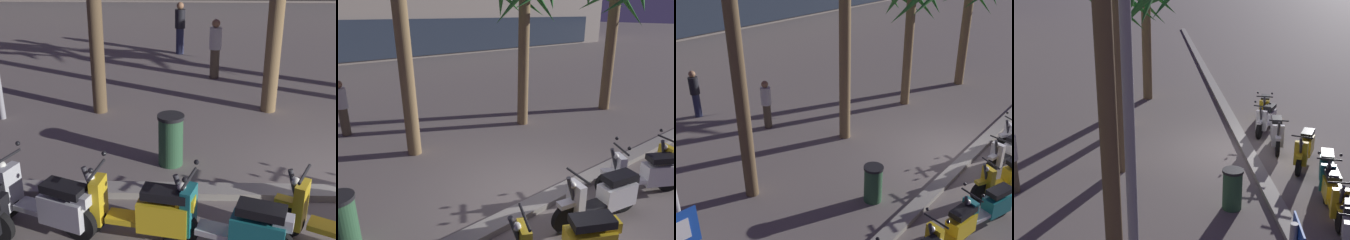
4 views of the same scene
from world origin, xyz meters
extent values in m
plane|color=slate|center=(0.00, 0.00, 0.00)|extent=(200.00, 200.00, 0.00)
cube|color=gray|center=(0.00, -0.18, 0.06)|extent=(60.00, 0.36, 0.12)
sphere|color=black|center=(-5.44, -0.72, 1.14)|extent=(0.07, 0.07, 0.07)
cylinder|color=black|center=(-3.14, -1.45, 0.26)|extent=(0.53, 0.20, 0.52)
cube|color=gold|center=(-3.83, -1.31, 0.32)|extent=(0.64, 0.39, 0.08)
cube|color=gold|center=(-3.35, -1.41, 0.43)|extent=(0.73, 0.45, 0.44)
cube|color=black|center=(-3.33, -1.41, 0.78)|extent=(0.65, 0.41, 0.12)
cube|color=gold|center=(-4.24, -1.23, 0.55)|extent=(0.20, 0.36, 0.66)
cylinder|color=#333338|center=(-4.32, -1.22, 0.70)|extent=(0.29, 0.12, 0.69)
cylinder|color=black|center=(-4.24, -1.23, 1.02)|extent=(0.15, 0.56, 0.04)
sphere|color=white|center=(-4.34, -1.21, 0.88)|extent=(0.12, 0.12, 0.12)
cube|color=gold|center=(-3.06, -1.46, 0.68)|extent=(0.27, 0.24, 0.16)
sphere|color=black|center=(-4.26, -1.47, 1.14)|extent=(0.07, 0.07, 0.07)
sphere|color=black|center=(-4.17, -1.00, 1.14)|extent=(0.07, 0.07, 0.07)
cylinder|color=black|center=(-3.19, -1.37, 0.26)|extent=(0.52, 0.26, 0.52)
cylinder|color=black|center=(-1.95, -1.81, 0.26)|extent=(0.52, 0.26, 0.52)
cube|color=silver|center=(-2.62, -1.57, 0.32)|extent=(0.66, 0.46, 0.08)
cube|color=#197075|center=(-2.15, -1.73, 0.42)|extent=(0.75, 0.53, 0.43)
cube|color=black|center=(-2.14, -1.74, 0.77)|extent=(0.67, 0.48, 0.12)
cube|color=#197075|center=(-3.02, -1.43, 0.55)|extent=(0.24, 0.37, 0.66)
cube|color=#197075|center=(-3.19, -1.37, 0.55)|extent=(0.35, 0.26, 0.08)
cylinder|color=#333338|center=(-3.10, -1.41, 0.70)|extent=(0.29, 0.16, 0.69)
cylinder|color=black|center=(-3.02, -1.43, 1.02)|extent=(0.22, 0.54, 0.04)
sphere|color=white|center=(-3.12, -1.40, 0.88)|extent=(0.12, 0.12, 0.12)
cube|color=silver|center=(-1.87, -1.83, 0.67)|extent=(0.29, 0.27, 0.16)
sphere|color=black|center=(-3.08, -1.67, 1.14)|extent=(0.07, 0.07, 0.07)
sphere|color=black|center=(-2.92, -1.21, 1.14)|extent=(0.07, 0.07, 0.07)
cylinder|color=black|center=(-1.68, -1.19, 0.26)|extent=(0.51, 0.33, 0.52)
cube|color=gold|center=(-1.14, -1.48, 0.32)|extent=(0.66, 0.53, 0.08)
cube|color=gold|center=(-1.52, -1.28, 0.55)|extent=(0.28, 0.37, 0.66)
cube|color=gold|center=(-1.68, -1.19, 0.55)|extent=(0.36, 0.29, 0.08)
cylinder|color=#333338|center=(-1.60, -1.24, 0.70)|extent=(0.28, 0.19, 0.69)
cylinder|color=black|center=(-1.52, -1.28, 1.02)|extent=(0.30, 0.51, 0.04)
sphere|color=white|center=(-1.61, -1.23, 0.88)|extent=(0.12, 0.12, 0.12)
cylinder|color=black|center=(-0.33, -0.99, 0.26)|extent=(0.53, 0.21, 0.52)
cube|color=black|center=(0.27, -1.12, 0.32)|extent=(0.65, 0.40, 0.08)
cube|color=white|center=(-0.16, -1.03, 0.55)|extent=(0.21, 0.36, 0.66)
cube|color=white|center=(-0.33, -0.99, 0.55)|extent=(0.35, 0.22, 0.08)
cylinder|color=#333338|center=(-0.24, -1.01, 0.70)|extent=(0.29, 0.13, 0.69)
cylinder|color=black|center=(-0.16, -1.03, 1.02)|extent=(0.16, 0.56, 0.04)
sphere|color=white|center=(-0.26, -1.01, 0.88)|extent=(0.12, 0.12, 0.12)
cylinder|color=black|center=(1.15, -0.79, 0.26)|extent=(0.50, 0.35, 0.52)
cube|color=white|center=(1.30, -0.88, 0.55)|extent=(0.29, 0.36, 0.66)
cube|color=white|center=(1.15, -0.79, 0.55)|extent=(0.36, 0.30, 0.08)
cylinder|color=#333338|center=(1.24, -0.84, 0.70)|extent=(0.28, 0.20, 0.69)
cylinder|color=black|center=(1.30, -0.88, 1.02)|extent=(0.31, 0.51, 0.04)
sphere|color=white|center=(1.22, -0.83, 0.88)|extent=(0.12, 0.12, 0.12)
sphere|color=black|center=(1.44, -0.68, 1.14)|extent=(0.07, 0.07, 0.07)
cube|color=#1947B7|center=(-7.98, 0.93, 2.10)|extent=(0.60, 0.09, 0.60)
cube|color=white|center=(-7.99, 0.92, 2.10)|extent=(0.33, 0.05, 0.33)
cylinder|color=brown|center=(-5.00, 3.35, 3.11)|extent=(0.32, 0.32, 6.23)
cylinder|color=olive|center=(-1.09, 3.52, 2.76)|extent=(0.35, 0.35, 5.53)
cylinder|color=olive|center=(2.64, 3.50, 2.14)|extent=(0.34, 0.34, 4.28)
cone|color=#337A33|center=(3.27, 3.47, 3.80)|extent=(0.34, 1.47, 1.37)
cone|color=#337A33|center=(2.07, 3.89, 3.87)|extent=(1.11, 1.43, 1.26)
cone|color=#337A33|center=(2.07, 3.27, 3.78)|extent=(0.79, 1.42, 1.41)
cone|color=#337A33|center=(2.49, 2.76, 3.97)|extent=(1.67, 0.61, 1.07)
cylinder|color=olive|center=(6.20, 2.83, 2.14)|extent=(0.39, 0.39, 4.28)
cylinder|color=#2D3351|center=(-3.18, 8.67, 0.43)|extent=(0.26, 0.26, 0.87)
cylinder|color=black|center=(-3.18, 8.67, 1.18)|extent=(0.34, 0.34, 0.62)
sphere|color=#9E704C|center=(-3.18, 8.67, 1.60)|extent=(0.24, 0.24, 0.24)
cylinder|color=brown|center=(-2.18, 6.00, 0.42)|extent=(0.26, 0.26, 0.84)
cylinder|color=silver|center=(-2.18, 6.00, 1.14)|extent=(0.34, 0.34, 0.60)
sphere|color=#9E704C|center=(-2.18, 6.00, 1.55)|extent=(0.23, 0.23, 0.23)
cylinder|color=#2D5638|center=(-3.31, 0.85, 0.45)|extent=(0.44, 0.44, 0.90)
cylinder|color=black|center=(-3.31, 0.85, 0.92)|extent=(0.48, 0.48, 0.06)
camera|label=1|loc=(-3.15, -6.47, 3.97)|focal=48.73mm
camera|label=2|loc=(-3.77, -3.74, 3.50)|focal=33.01mm
camera|label=3|loc=(-9.79, -3.51, 5.76)|focal=41.21mm
camera|label=4|loc=(-12.42, 2.54, 5.12)|focal=48.63mm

